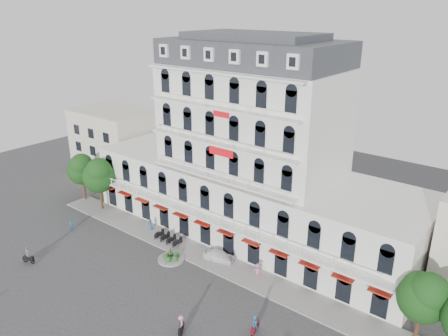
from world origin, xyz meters
TOP-DOWN VIEW (x-y plane):
  - ground at (0.00, 0.00)m, footprint 120.00×120.00m
  - sidewalk at (0.00, 9.00)m, footprint 53.00×4.00m
  - main_building at (0.00, 18.00)m, footprint 45.00×15.00m
  - flank_building_west at (-30.00, 20.00)m, footprint 14.00×10.00m
  - traffic_island at (-3.00, 6.00)m, footprint 3.20×3.20m
  - parked_scooter_row at (-6.35, 8.80)m, footprint 4.40×1.80m
  - tree_west_outer at (-25.95, 9.98)m, footprint 4.50×4.48m
  - tree_west_inner at (-20.95, 9.48)m, footprint 4.76×4.76m
  - tree_east_inner at (24.05, 9.98)m, footprint 4.40×4.37m
  - parked_car at (1.60, 9.50)m, footprint 4.14×2.41m
  - rider_west at (-15.79, -4.96)m, footprint 1.65×0.81m
  - rider_east at (12.01, 1.91)m, footprint 0.69×1.68m
  - rider_center at (6.64, -2.29)m, footprint 1.13×1.48m
  - pedestrian_left at (-10.44, 9.50)m, footprint 0.92×0.72m
  - pedestrian_mid at (3.31, 9.50)m, footprint 0.97×0.53m
  - pedestrian_right at (7.12, 9.50)m, footprint 1.31×1.07m
  - pedestrian_far at (-18.94, 2.87)m, footprint 0.69×0.63m

SIDE VIEW (x-z plane):
  - ground at x=0.00m, z-range 0.00..0.00m
  - parked_scooter_row at x=-6.35m, z-range -0.55..0.55m
  - sidewalk at x=0.00m, z-range 0.00..0.16m
  - traffic_island at x=-3.00m, z-range -0.54..1.06m
  - parked_car at x=1.60m, z-range 0.00..1.32m
  - pedestrian_mid at x=3.31m, z-range 0.00..1.56m
  - pedestrian_far at x=-18.94m, z-range 0.00..1.58m
  - pedestrian_left at x=-10.44m, z-range 0.00..1.66m
  - pedestrian_right at x=7.12m, z-range 0.00..1.76m
  - rider_west at x=-15.79m, z-range -0.11..2.04m
  - rider_east at x=12.01m, z-range -0.02..2.02m
  - rider_center at x=6.64m, z-range 0.03..2.00m
  - tree_east_inner at x=24.05m, z-range 1.43..9.00m
  - tree_west_outer at x=-25.95m, z-range 1.47..9.23m
  - tree_west_inner at x=-20.95m, z-range 1.56..9.81m
  - flank_building_west at x=-30.00m, z-range 0.00..12.00m
  - main_building at x=0.00m, z-range -2.94..22.86m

